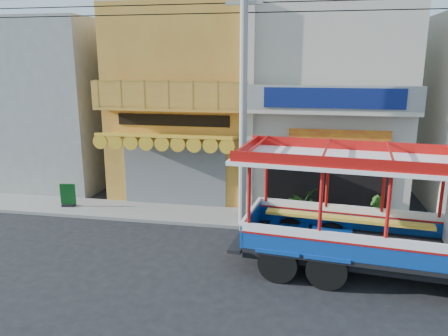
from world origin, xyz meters
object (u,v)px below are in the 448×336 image
potted_plant_a (301,204)px  utility_pole (248,85)px  potted_plant_b (376,210)px  green_sign (68,197)px  songthaew_truck (402,220)px

potted_plant_a → utility_pole: bearing=146.1°
utility_pole → potted_plant_b: size_ratio=27.11×
green_sign → utility_pole: bearing=-4.7°
utility_pole → potted_plant_a: size_ratio=25.07×
potted_plant_a → potted_plant_b: potted_plant_a is taller
songthaew_truck → potted_plant_a: songthaew_truck is taller
green_sign → potted_plant_a: potted_plant_a is taller
potted_plant_a → potted_plant_b: (2.62, -0.12, -0.04)m
potted_plant_b → utility_pole: bearing=81.4°
utility_pole → songthaew_truck: bearing=-34.6°
utility_pole → songthaew_truck: (4.55, -3.14, -3.31)m
songthaew_truck → potted_plant_b: 4.10m
utility_pole → songthaew_truck: utility_pole is taller
songthaew_truck → potted_plant_b: songthaew_truck is taller
songthaew_truck → green_sign: bearing=162.4°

